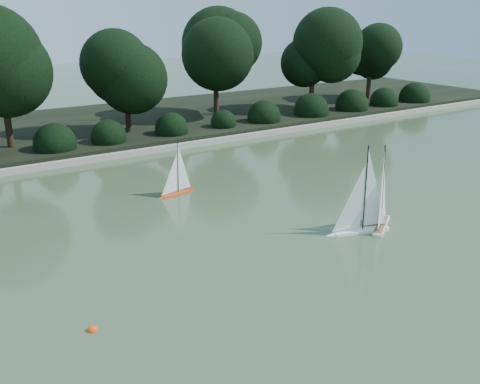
# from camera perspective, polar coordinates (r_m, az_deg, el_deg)

# --- Properties ---
(ground) EXTENTS (80.00, 80.00, 0.00)m
(ground) POSITION_cam_1_polar(r_m,az_deg,el_deg) (9.52, 9.26, -7.98)
(ground) COLOR #30462A
(ground) RESTS_ON ground
(pond_coping) EXTENTS (40.00, 0.35, 0.18)m
(pond_coping) POSITION_cam_1_polar(r_m,az_deg,el_deg) (16.79, -11.80, 4.09)
(pond_coping) COLOR gray
(pond_coping) RESTS_ON ground
(far_bank) EXTENTS (40.00, 8.00, 0.30)m
(far_bank) POSITION_cam_1_polar(r_m,az_deg,el_deg) (20.46, -16.05, 6.56)
(far_bank) COLOR black
(far_bank) RESTS_ON ground
(tree_line) EXTENTS (26.31, 3.93, 4.39)m
(tree_line) POSITION_cam_1_polar(r_m,az_deg,el_deg) (19.05, -11.63, 13.63)
(tree_line) COLOR black
(tree_line) RESTS_ON ground
(shrub_hedge) EXTENTS (29.10, 1.10, 1.10)m
(shrub_hedge) POSITION_cam_1_polar(r_m,az_deg,el_deg) (17.52, -12.99, 5.84)
(shrub_hedge) COLOR black
(shrub_hedge) RESTS_ON ground
(sailboat_white_a) EXTENTS (1.38, 0.62, 1.91)m
(sailboat_white_a) POSITION_cam_1_polar(r_m,az_deg,el_deg) (10.92, 12.30, -2.84)
(sailboat_white_a) COLOR white
(sailboat_white_a) RESTS_ON ground
(sailboat_white_b) EXTENTS (1.21, 0.91, 1.85)m
(sailboat_white_b) POSITION_cam_1_polar(r_m,az_deg,el_deg) (11.47, 15.01, -2.07)
(sailboat_white_b) COLOR silver
(sailboat_white_b) RESTS_ON ground
(sailboat_orange) EXTENTS (1.02, 0.29, 1.39)m
(sailboat_orange) POSITION_cam_1_polar(r_m,az_deg,el_deg) (13.00, -7.03, 0.62)
(sailboat_orange) COLOR #F84417
(sailboat_orange) RESTS_ON ground
(race_buoy) EXTENTS (0.15, 0.15, 0.15)m
(race_buoy) POSITION_cam_1_polar(r_m,az_deg,el_deg) (8.01, -15.45, -14.02)
(race_buoy) COLOR #FA4A0D
(race_buoy) RESTS_ON ground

